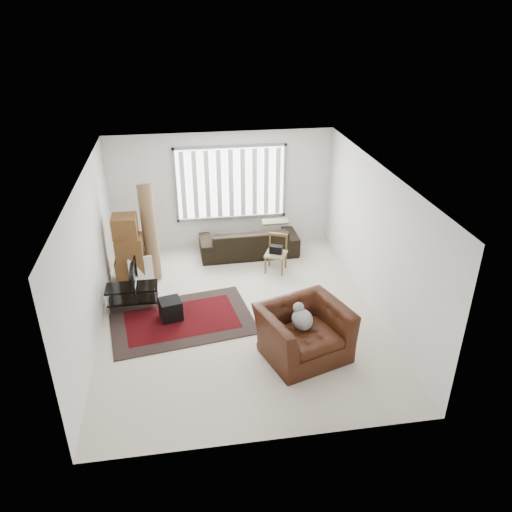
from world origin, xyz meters
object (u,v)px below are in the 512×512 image
at_px(moving_boxes, 129,252).
at_px(side_chair, 276,252).
at_px(armchair, 304,329).
at_px(sofa, 249,237).
at_px(tv_stand, 132,292).

distance_m(moving_boxes, side_chair, 3.04).
distance_m(side_chair, armchair, 2.89).
bearing_deg(sofa, armchair, 94.27).
distance_m(tv_stand, side_chair, 3.12).
distance_m(tv_stand, moving_boxes, 1.13).
xyz_separation_m(tv_stand, side_chair, (2.94, 1.05, 0.10)).
xyz_separation_m(moving_boxes, sofa, (2.57, 0.84, -0.25)).
relative_size(moving_boxes, sofa, 0.65).
bearing_deg(side_chair, tv_stand, -136.08).
distance_m(tv_stand, sofa, 3.13).
height_order(tv_stand, side_chair, side_chair).
bearing_deg(tv_stand, moving_boxes, 95.14).
relative_size(moving_boxes, armchair, 0.88).
relative_size(tv_stand, moving_boxes, 0.66).
height_order(moving_boxes, side_chair, moving_boxes).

